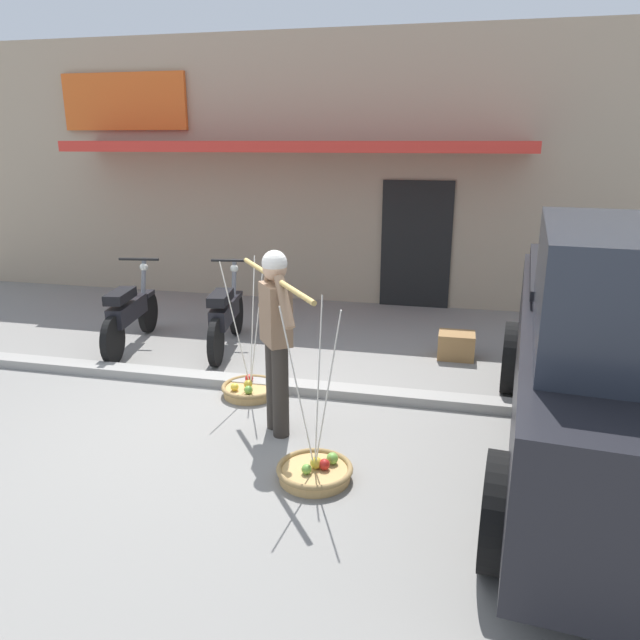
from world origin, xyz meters
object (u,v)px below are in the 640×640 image
Objects in this scene: fruit_basket_left_side at (250,388)px; motorcycle_nearest_shop at (130,314)px; fruit_basket_right_side at (315,470)px; wooden_crate at (456,345)px; fruit_vendor at (276,331)px; motorcycle_second_in_row at (226,315)px.

fruit_basket_left_side is 0.80× the size of motorcycle_nearest_shop.
motorcycle_nearest_shop is at bearing 140.12° from fruit_basket_right_side.
wooden_crate is (2.10, 1.66, 0.08)m from fruit_basket_left_side.
fruit_vendor is 1.17× the size of fruit_basket_right_side.
fruit_basket_left_side is 1.00× the size of fruit_basket_right_side.
fruit_basket_right_side is 3.30× the size of wooden_crate.
fruit_vendor reaches higher than motorcycle_second_in_row.
motorcycle_nearest_shop is (-2.54, 1.84, -0.53)m from fruit_vendor.
motorcycle_second_in_row is at bearing -173.20° from wooden_crate.
fruit_basket_left_side is at bearing -141.69° from wooden_crate.
fruit_vendor is 3.18m from motorcycle_nearest_shop.
wooden_crate is at bearing 7.53° from motorcycle_nearest_shop.
fruit_vendor is 3.85× the size of wooden_crate.
fruit_basket_right_side reaches higher than motorcycle_second_in_row.
motorcycle_nearest_shop is at bearing 151.02° from fruit_basket_left_side.
fruit_basket_right_side is 0.80× the size of motorcycle_nearest_shop.
fruit_basket_right_side is (0.53, -0.72, -0.90)m from fruit_vendor.
motorcycle_nearest_shop is 1.25m from motorcycle_second_in_row.
motorcycle_nearest_shop is at bearing -172.47° from wooden_crate.
fruit_vendor is 2.97m from wooden_crate.
fruit_basket_left_side and fruit_basket_right_side have the same top height.
wooden_crate is (4.11, 0.54, -0.29)m from motorcycle_nearest_shop.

